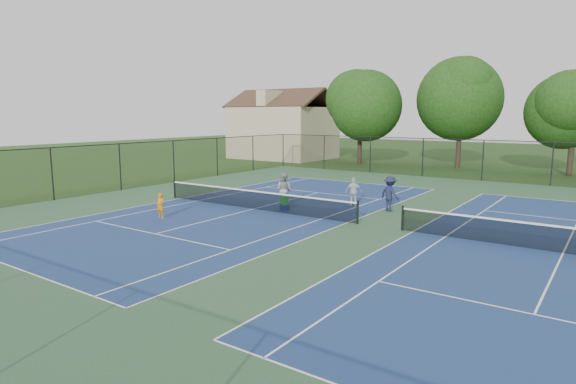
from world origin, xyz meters
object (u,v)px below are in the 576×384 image
Objects in this scene: tree_back_b at (462,95)px; instructor at (284,190)px; clapboard_house at (283,130)px; ball_hopper at (285,200)px; bystander_b at (390,194)px; child_player at (160,206)px; tree_back_c at (575,106)px; bystander_a at (354,192)px; tree_back_a at (361,102)px; ball_crate at (285,208)px.

tree_back_b is 5.52× the size of instructor.
clapboard_house is 30.14m from ball_hopper.
child_player is at bearing 64.80° from bystander_b.
tree_back_c is 26.39m from instructor.
tree_back_c is 22.75m from bystander_b.
bystander_b is at bearing 139.79° from bystander_a.
instructor reaches higher than bystander_a.
tree_back_c is 19.98× the size of ball_hopper.
clapboard_house is at bearing -180.00° from tree_back_c.
clapboard_house reaches higher than bystander_b.
child_player is (-5.17, -30.25, -5.99)m from tree_back_b.
clapboard_house reaches higher than bystander_a.
clapboard_house is 30.76m from bystander_b.
tree_back_a is 7.56× the size of child_player.
bystander_b is (11.95, -20.44, -5.14)m from tree_back_a.
child_player is 3.35× the size of ball_crate.
bystander_b is (21.95, -21.44, -2.20)m from clapboard_house.
tree_back_b is 25.21m from instructor.
child_player is 11.27m from bystander_b.
child_player is 2.88× the size of ball_hopper.
instructor is 4.33× the size of ball_hopper.
child_player is (-14.17, -29.25, -4.88)m from tree_back_c.
tree_back_c reaches higher than bystander_b.
tree_back_b reaches higher than bystander_a.
child_player is (3.83, -28.25, -5.43)m from tree_back_a.
tree_back_c is at bearing -119.27° from instructor.
instructor reaches higher than bystander_b.
bystander_a is at bearing 54.29° from ball_crate.
ball_crate is (7.53, -23.39, -5.88)m from tree_back_a.
ball_crate is at bearing 0.00° from ball_hopper.
bystander_a is at bearing -111.12° from tree_back_c.
bystander_a reaches higher than child_player.
bystander_b is (2.95, -22.44, -5.70)m from tree_back_b.
bystander_b is (8.13, 7.81, 0.29)m from child_player.
tree_back_c is 27.00m from ball_hopper.
tree_back_c reaches higher than instructor.
ball_crate is (-10.47, -24.39, -5.32)m from tree_back_c.
tree_back_b reaches higher than instructor.
clapboard_house reaches higher than child_player.
ball_hopper is (0.00, 0.00, 0.37)m from ball_crate.
bystander_b is at bearing 41.56° from child_player.
ball_hopper reaches higher than ball_crate.
child_player reaches higher than ball_hopper.
instructor is (6.83, -22.46, -5.13)m from tree_back_a.
clapboard_house is 25.70× the size of ball_hopper.
child_player is at bearing 58.73° from instructor.
tree_back_a is 5.11× the size of bystander_b.
tree_back_b is 22.98m from bystander_a.
tree_back_c is 28.10m from clapboard_house.
tree_back_a is 23.08m from bystander_a.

